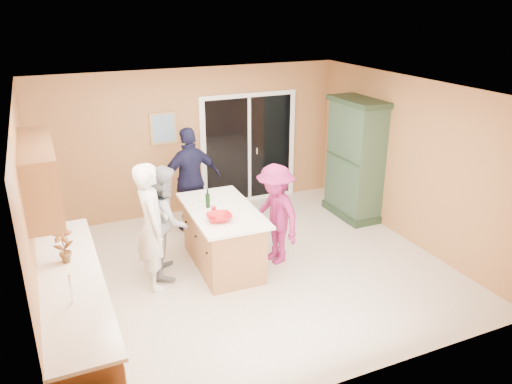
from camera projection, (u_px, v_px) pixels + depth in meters
name	position (u px, v px, depth m)	size (l,w,h in m)	color
floor	(249.00, 269.00, 7.28)	(5.50, 5.50, 0.00)	silver
ceiling	(248.00, 90.00, 6.34)	(5.50, 5.00, 0.10)	white
wall_back	(194.00, 141.00, 8.94)	(5.50, 0.10, 2.60)	tan
wall_front	(354.00, 271.00, 4.67)	(5.50, 0.10, 2.60)	tan
wall_left	(31.00, 219.00, 5.77)	(0.10, 5.00, 2.60)	tan
wall_right	(409.00, 161.00, 7.85)	(0.10, 5.00, 2.60)	tan
left_cabinet_run	(76.00, 324.00, 5.29)	(0.65, 3.05, 1.24)	#A67040
upper_cabinets	(40.00, 176.00, 5.46)	(0.35, 1.60, 0.75)	#A67040
sliding_door	(249.00, 149.00, 9.40)	(1.90, 0.07, 2.10)	white
framed_picture	(163.00, 128.00, 8.60)	(0.46, 0.04, 0.56)	tan
kitchen_island	(223.00, 239.00, 7.25)	(0.98, 1.73, 0.90)	#A67040
green_hutch	(355.00, 160.00, 8.76)	(0.61, 1.16, 2.12)	#203420
woman_white	(152.00, 226.00, 6.57)	(0.64, 0.42, 1.76)	silver
woman_grey	(166.00, 220.00, 6.96)	(0.78, 0.60, 1.60)	#99999B
woman_navy	(191.00, 180.00, 8.23)	(1.04, 0.43, 1.78)	#171732
woman_magenta	(275.00, 214.00, 7.26)	(0.97, 0.56, 1.51)	#911F57
serving_bowl	(219.00, 217.00, 6.70)	(0.34, 0.34, 0.08)	red
tulip_vase	(63.00, 245.00, 5.48)	(0.23, 0.15, 0.43)	#9F120F
tumbler_near	(214.00, 210.00, 6.92)	(0.07, 0.07, 0.10)	red
tumbler_far	(213.00, 219.00, 6.62)	(0.07, 0.07, 0.10)	red
wine_bottle	(208.00, 200.00, 7.10)	(0.07, 0.07, 0.28)	black
white_plate	(206.00, 199.00, 7.41)	(0.24, 0.24, 0.02)	white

